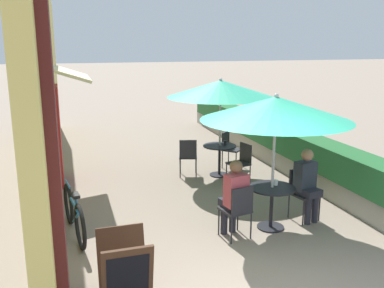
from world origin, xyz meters
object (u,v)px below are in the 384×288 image
at_px(cafe_chair_near_right, 238,208).
at_px(cafe_chair_mid_back, 241,160).
at_px(cafe_chair_mid_right, 188,154).
at_px(patio_table_near, 272,199).
at_px(menu_board, 125,274).
at_px(patio_umbrella_near, 276,109).
at_px(coffee_cup_near, 276,182).
at_px(cafe_chair_mid_left, 230,146).
at_px(cafe_chair_near_left, 302,190).
at_px(patio_table_mid, 220,154).
at_px(seated_patron_near_right, 234,195).
at_px(seated_patron_near_left, 307,182).
at_px(coffee_cup_mid, 225,142).
at_px(patio_umbrella_mid, 221,89).
at_px(bicycle_leaning, 74,214).

bearing_deg(cafe_chair_near_right, cafe_chair_mid_back, 53.87).
xyz_separation_m(cafe_chair_mid_right, cafe_chair_mid_back, (0.95, -0.80, 0.00)).
bearing_deg(patio_table_near, menu_board, -149.39).
relative_size(patio_umbrella_near, coffee_cup_near, 26.19).
distance_m(patio_umbrella_near, cafe_chair_mid_left, 3.81).
height_order(cafe_chair_near_left, cafe_chair_mid_back, same).
xyz_separation_m(patio_umbrella_near, menu_board, (-2.59, -1.53, -1.53)).
bearing_deg(cafe_chair_mid_left, patio_table_mid, 6.11).
bearing_deg(seated_patron_near_right, cafe_chair_mid_right, 74.89).
xyz_separation_m(patio_table_mid, cafe_chair_mid_left, (0.46, 0.55, 0.01)).
bearing_deg(menu_board, seated_patron_near_left, 25.42).
bearing_deg(cafe_chair_near_left, cafe_chair_mid_right, -78.59).
height_order(cafe_chair_mid_back, menu_board, menu_board).
height_order(patio_umbrella_near, coffee_cup_near, patio_umbrella_near).
relative_size(seated_patron_near_right, cafe_chair_mid_back, 1.44).
distance_m(cafe_chair_mid_right, coffee_cup_mid, 0.89).
height_order(patio_umbrella_near, patio_umbrella_mid, same).
bearing_deg(seated_patron_near_right, cafe_chair_mid_back, 52.42).
xyz_separation_m(coffee_cup_mid, menu_board, (-2.92, -4.50, -0.30)).
distance_m(coffee_cup_near, coffee_cup_mid, 2.91).
distance_m(patio_umbrella_near, cafe_chair_mid_right, 3.41).
xyz_separation_m(cafe_chair_near_left, cafe_chair_mid_left, (-0.05, 3.24, 0.00)).
bearing_deg(patio_umbrella_mid, menu_board, -121.89).
relative_size(cafe_chair_near_right, coffee_cup_near, 9.67).
relative_size(cafe_chair_mid_left, bicycle_leaning, 0.51).
bearing_deg(patio_table_near, cafe_chair_mid_back, 79.37).
relative_size(cafe_chair_near_right, cafe_chair_mid_left, 1.00).
xyz_separation_m(patio_umbrella_mid, cafe_chair_mid_back, (0.25, -0.67, -1.46)).
xyz_separation_m(patio_table_near, cafe_chair_mid_right, (-0.53, 3.04, 0.01)).
bearing_deg(cafe_chair_mid_left, coffee_cup_near, 37.02).
height_order(patio_table_near, cafe_chair_near_right, cafe_chair_near_right).
distance_m(cafe_chair_near_right, menu_board, 2.32).
distance_m(seated_patron_near_right, cafe_chair_mid_left, 3.82).
height_order(patio_table_near, cafe_chair_mid_right, cafe_chair_mid_right).
bearing_deg(bicycle_leaning, cafe_chair_mid_left, 28.94).
relative_size(patio_table_near, cafe_chair_mid_right, 0.86).
relative_size(patio_umbrella_mid, coffee_cup_mid, 26.19).
distance_m(patio_umbrella_mid, cafe_chair_mid_left, 1.63).
bearing_deg(seated_patron_near_left, cafe_chair_near_left, -90.00).
relative_size(cafe_chair_near_left, coffee_cup_near, 9.67).
relative_size(coffee_cup_near, patio_table_mid, 0.12).
bearing_deg(patio_umbrella_near, bicycle_leaning, 168.49).
relative_size(cafe_chair_near_right, menu_board, 0.96).
relative_size(seated_patron_near_right, patio_table_mid, 1.67).
bearing_deg(seated_patron_near_left, cafe_chair_mid_left, -100.75).
bearing_deg(seated_patron_near_right, cafe_chair_near_right, -90.00).
bearing_deg(patio_table_near, bicycle_leaning, 168.49).
bearing_deg(patio_umbrella_near, cafe_chair_near_left, 18.10).
bearing_deg(bicycle_leaning, seated_patron_near_left, -16.08).
bearing_deg(menu_board, cafe_chair_mid_right, 64.62).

